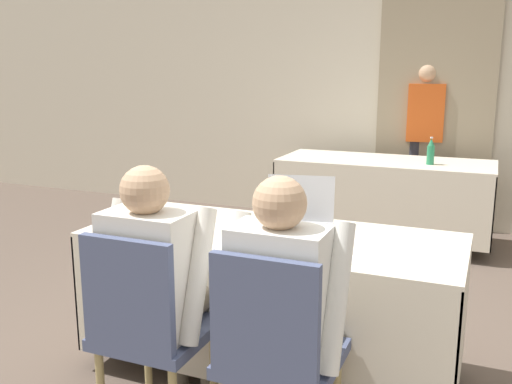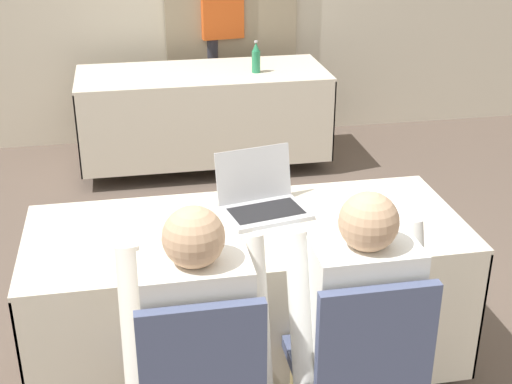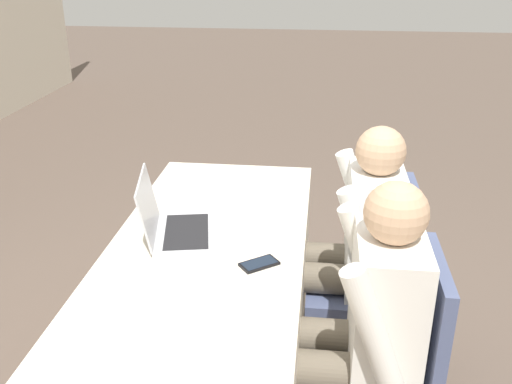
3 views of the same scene
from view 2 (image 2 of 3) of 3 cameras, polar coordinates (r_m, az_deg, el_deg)
name	(u,v)px [view 2 (image 2 of 3)]	position (r m, az deg, el deg)	size (l,w,h in m)	color
ground_plane	(248,370)	(3.41, -0.64, -14.04)	(24.00, 24.00, 0.00)	brown
conference_table_near	(247,264)	(3.09, -0.69, -5.80)	(1.85, 0.76, 0.75)	beige
conference_table_far	(203,95)	(5.41, -4.27, 7.72)	(1.85, 0.76, 0.75)	beige
laptop	(262,201)	(3.11, 0.51, -0.73)	(0.40, 0.36, 0.25)	#B7B7BC
cell_phone	(234,253)	(2.79, -1.80, -4.92)	(0.14, 0.15, 0.01)	black
paper_beside_laptop	(392,234)	(2.99, 10.82, -3.30)	(0.33, 0.36, 0.00)	white
paper_centre_table	(292,236)	(2.93, 2.86, -3.55)	(0.32, 0.36, 0.00)	white
paper_left_edge	(399,201)	(3.29, 11.36, -0.68)	(0.30, 0.35, 0.00)	white
water_bottle	(256,58)	(5.30, 0.00, 10.65)	(0.06, 0.06, 0.23)	#288456
chair_near_right	(361,367)	(2.63, 8.37, -13.70)	(0.44, 0.44, 0.91)	tan
person_checkered_shirt	(195,331)	(2.51, -4.87, -11.00)	(0.50, 0.52, 1.17)	#665B4C
person_white_shirt	(354,313)	(2.61, 7.86, -9.58)	(0.50, 0.52, 1.17)	#665B4C
person_red_shirt	(221,29)	(6.01, -2.82, 12.87)	(0.36, 0.24, 1.59)	#33333D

